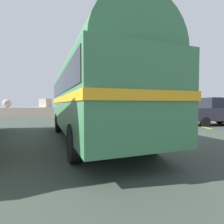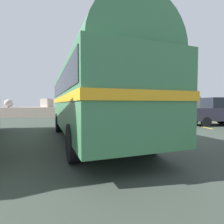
{
  "view_description": "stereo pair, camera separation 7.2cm",
  "coord_description": "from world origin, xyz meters",
  "views": [
    {
      "loc": [
        -2.36,
        -8.55,
        1.47
      ],
      "look_at": [
        -1.81,
        -1.01,
        1.13
      ],
      "focal_mm": 29.02,
      "sensor_mm": 36.0,
      "label": 1
    },
    {
      "loc": [
        -2.29,
        -8.56,
        1.47
      ],
      "look_at": [
        -1.81,
        -1.01,
        1.13
      ],
      "focal_mm": 29.02,
      "sensor_mm": 36.0,
      "label": 2
    }
  ],
  "objects": [
    {
      "name": "ground",
      "position": [
        0.0,
        0.0,
        0.01
      ],
      "size": [
        32.0,
        26.0,
        0.02
      ],
      "color": "#313B33"
    },
    {
      "name": "parked_car_nearest",
      "position": [
        5.7,
        3.14,
        0.97
      ],
      "size": [
        4.12,
        1.77,
        1.86
      ],
      "rotation": [
        0.0,
        0.0,
        1.56
      ],
      "color": "black",
      "rests_on": "ground"
    },
    {
      "name": "lamp_post",
      "position": [
        1.06,
        6.87,
        3.77
      ],
      "size": [
        0.54,
        1.16,
        6.73
      ],
      "color": "#5B5B60",
      "rests_on": "ground"
    },
    {
      "name": "vintage_coach",
      "position": [
        -2.65,
        -1.26,
        2.05
      ],
      "size": [
        4.78,
        8.91,
        3.7
      ],
      "rotation": [
        0.0,
        0.0,
        0.29
      ],
      "color": "black",
      "rests_on": "ground"
    },
    {
      "name": "breakwater",
      "position": [
        0.24,
        11.78,
        0.68
      ],
      "size": [
        31.36,
        2.19,
        2.27
      ],
      "color": "#BEA797",
      "rests_on": "ground"
    }
  ]
}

